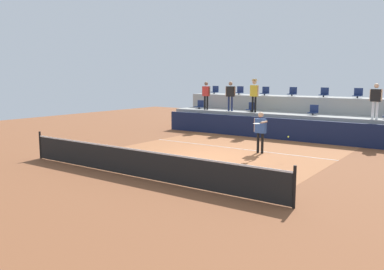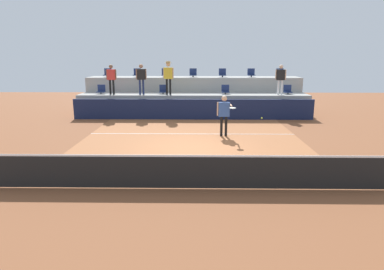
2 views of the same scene
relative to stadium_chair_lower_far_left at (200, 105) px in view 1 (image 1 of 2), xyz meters
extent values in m
plane|color=brown|center=(5.30, -7.23, -1.46)|extent=(40.00, 40.00, 0.00)
cube|color=#A36038|center=(5.30, -6.23, -1.46)|extent=(9.00, 10.00, 0.01)
cube|color=silver|center=(5.30, -4.83, -1.46)|extent=(9.00, 0.06, 0.00)
cylinder|color=black|center=(0.10, -11.23, -0.93)|extent=(0.08, 0.08, 1.07)
cylinder|color=black|center=(10.50, -11.23, -0.93)|extent=(0.08, 0.08, 1.07)
cube|color=black|center=(5.30, -11.23, -1.01)|extent=(10.40, 0.01, 0.87)
cube|color=white|center=(5.30, -11.23, -0.57)|extent=(10.40, 0.02, 0.05)
cube|color=#141E42|center=(5.30, -1.23, -0.91)|extent=(13.00, 0.16, 1.10)
cube|color=#9E9E99|center=(5.30, 0.07, -0.84)|extent=(13.00, 1.80, 1.25)
cube|color=#9E9E99|center=(5.30, 1.87, -0.41)|extent=(13.00, 1.80, 2.10)
cylinder|color=#2D2D33|center=(0.00, -0.08, -0.16)|extent=(0.08, 0.08, 0.10)
cube|color=navy|center=(0.00, -0.08, -0.09)|extent=(0.44, 0.40, 0.04)
cube|color=navy|center=(0.00, 0.10, 0.12)|extent=(0.44, 0.04, 0.38)
cylinder|color=#2D2D33|center=(3.56, -0.08, -0.16)|extent=(0.08, 0.08, 0.10)
cube|color=navy|center=(3.56, -0.08, -0.09)|extent=(0.44, 0.40, 0.04)
cube|color=navy|center=(3.56, 0.10, 0.12)|extent=(0.44, 0.04, 0.38)
cylinder|color=#2D2D33|center=(7.12, -0.08, -0.16)|extent=(0.08, 0.08, 0.10)
cube|color=navy|center=(7.12, -0.08, -0.09)|extent=(0.44, 0.40, 0.04)
cube|color=navy|center=(7.12, 0.10, 0.12)|extent=(0.44, 0.04, 0.38)
cylinder|color=#2D2D33|center=(-0.04, 1.72, 0.69)|extent=(0.08, 0.08, 0.10)
cube|color=navy|center=(-0.04, 1.72, 0.76)|extent=(0.44, 0.40, 0.04)
cube|color=navy|center=(-0.04, 1.90, 0.97)|extent=(0.44, 0.04, 0.38)
cylinder|color=#2D2D33|center=(1.79, 1.72, 0.69)|extent=(0.08, 0.08, 0.10)
cube|color=navy|center=(1.79, 1.72, 0.76)|extent=(0.44, 0.40, 0.04)
cube|color=navy|center=(1.79, 1.90, 0.97)|extent=(0.44, 0.04, 0.38)
cylinder|color=#2D2D33|center=(3.53, 1.72, 0.69)|extent=(0.08, 0.08, 0.10)
cube|color=navy|center=(3.53, 1.72, 0.76)|extent=(0.44, 0.40, 0.04)
cube|color=navy|center=(3.53, 1.90, 0.97)|extent=(0.44, 0.04, 0.38)
cylinder|color=#2D2D33|center=(5.25, 1.72, 0.69)|extent=(0.08, 0.08, 0.10)
cube|color=navy|center=(5.25, 1.72, 0.76)|extent=(0.44, 0.40, 0.04)
cube|color=navy|center=(5.25, 1.90, 0.97)|extent=(0.44, 0.04, 0.38)
cylinder|color=#2D2D33|center=(7.07, 1.72, 0.69)|extent=(0.08, 0.08, 0.10)
cube|color=navy|center=(7.07, 1.72, 0.76)|extent=(0.44, 0.40, 0.04)
cube|color=navy|center=(7.07, 1.90, 0.97)|extent=(0.44, 0.04, 0.38)
cylinder|color=#2D2D33|center=(8.83, 1.72, 0.69)|extent=(0.08, 0.08, 0.10)
cube|color=navy|center=(8.83, 1.72, 0.76)|extent=(0.44, 0.40, 0.04)
cube|color=navy|center=(8.83, 1.90, 0.97)|extent=(0.44, 0.04, 0.38)
cylinder|color=black|center=(6.56, -5.21, -1.04)|extent=(0.11, 0.11, 0.86)
cylinder|color=black|center=(6.76, -5.21, -1.04)|extent=(0.11, 0.11, 0.86)
cube|color=#2D4C8C|center=(6.66, -5.21, -0.30)|extent=(0.47, 0.18, 0.61)
sphere|color=tan|center=(6.66, -5.21, 0.17)|extent=(0.23, 0.23, 0.23)
cylinder|color=tan|center=(6.39, -5.21, -0.28)|extent=(0.07, 0.07, 0.57)
cylinder|color=tan|center=(6.93, -5.48, -0.10)|extent=(0.07, 0.54, 0.07)
cylinder|color=black|center=(6.93, -5.85, -0.10)|extent=(0.04, 0.26, 0.04)
ellipsoid|color=silver|center=(6.93, -6.13, -0.10)|extent=(0.26, 0.32, 0.03)
cylinder|color=black|center=(0.63, -0.38, 0.19)|extent=(0.11, 0.11, 0.82)
cylinder|color=black|center=(0.82, -0.39, 0.19)|extent=(0.11, 0.11, 0.82)
cube|color=red|center=(0.72, -0.38, 0.89)|extent=(0.45, 0.19, 0.58)
sphere|color=#846047|center=(0.72, -0.38, 1.33)|extent=(0.23, 0.23, 0.22)
cylinder|color=#846047|center=(0.47, -0.38, 0.91)|extent=(0.07, 0.07, 0.54)
cylinder|color=#846047|center=(0.98, -0.39, 0.91)|extent=(0.07, 0.07, 0.54)
cylinder|color=navy|center=(2.31, -0.41, 0.20)|extent=(0.13, 0.13, 0.83)
cylinder|color=navy|center=(2.49, -0.36, 0.20)|extent=(0.13, 0.13, 0.83)
cube|color=black|center=(2.40, -0.38, 0.91)|extent=(0.48, 0.28, 0.59)
sphere|color=#A87A5B|center=(2.40, -0.38, 1.36)|extent=(0.27, 0.27, 0.22)
cylinder|color=#A87A5B|center=(2.15, -0.45, 0.93)|extent=(0.08, 0.08, 0.55)
cylinder|color=#A87A5B|center=(2.65, -0.32, 0.93)|extent=(0.08, 0.08, 0.55)
cylinder|color=black|center=(3.81, -0.36, 0.22)|extent=(0.13, 0.13, 0.88)
cylinder|color=black|center=(4.01, -0.41, 0.22)|extent=(0.13, 0.13, 0.88)
cube|color=yellow|center=(3.91, -0.38, 0.97)|extent=(0.50, 0.29, 0.62)
sphere|color=beige|center=(3.91, -0.38, 1.45)|extent=(0.29, 0.29, 0.24)
cylinder|color=beige|center=(3.64, -0.32, 0.99)|extent=(0.08, 0.08, 0.58)
cylinder|color=beige|center=(4.17, -0.45, 0.99)|extent=(0.08, 0.08, 0.58)
cylinder|color=tan|center=(3.91, -0.38, 1.53)|extent=(0.52, 0.52, 0.01)
cylinder|color=tan|center=(3.91, -0.38, 1.58)|extent=(0.30, 0.30, 0.09)
cylinder|color=white|center=(10.03, -0.37, 0.19)|extent=(0.13, 0.13, 0.81)
cylinder|color=white|center=(10.22, -0.40, 0.19)|extent=(0.13, 0.13, 0.81)
cube|color=black|center=(10.13, -0.38, 0.89)|extent=(0.47, 0.26, 0.58)
sphere|color=beige|center=(10.13, -0.38, 1.33)|extent=(0.26, 0.26, 0.22)
cylinder|color=beige|center=(9.88, -0.33, 0.90)|extent=(0.08, 0.08, 0.54)
cylinder|color=beige|center=(10.38, -0.43, 0.90)|extent=(0.08, 0.08, 0.54)
sphere|color=#CCE033|center=(8.15, -5.86, -0.55)|extent=(0.07, 0.07, 0.07)
camera|label=1|loc=(13.92, -20.30, 1.71)|focal=37.21mm
camera|label=2|loc=(5.53, -19.59, 1.92)|focal=32.00mm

